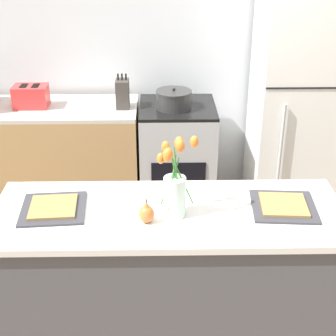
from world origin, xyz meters
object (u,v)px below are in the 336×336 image
object	(u,v)px
toaster	(31,96)
cooking_pot	(174,99)
refrigerator	(298,103)
plate_setting_right	(283,206)
stove_range	(177,158)
pear_figurine	(146,213)
flower_vase	(175,187)
knife_block	(123,94)
plate_setting_left	(53,208)

from	to	relation	value
toaster	cooking_pot	world-z (taller)	toaster
refrigerator	plate_setting_right	distance (m)	1.64
stove_range	cooking_pot	xyz separation A→B (m)	(-0.03, -0.05, 0.52)
pear_figurine	cooking_pot	world-z (taller)	cooking_pot
flower_vase	plate_setting_right	size ratio (longest dim) A/B	1.23
plate_setting_right	knife_block	size ratio (longest dim) A/B	1.28
plate_setting_left	toaster	bearing A→B (deg)	106.02
plate_setting_left	cooking_pot	bearing A→B (deg)	66.71
plate_setting_left	plate_setting_right	world-z (taller)	same
pear_figurine	knife_block	distance (m)	1.68
plate_setting_right	cooking_pot	world-z (taller)	cooking_pot
refrigerator	flower_vase	xyz separation A→B (m)	(-1.02, -1.63, 0.14)
flower_vase	pear_figurine	bearing A→B (deg)	-155.22
stove_range	cooking_pot	bearing A→B (deg)	-122.86
refrigerator	plate_setting_right	bearing A→B (deg)	-106.34
flower_vase	toaster	distance (m)	1.95
pear_figurine	toaster	xyz separation A→B (m)	(-0.93, 1.70, 0.03)
plate_setting_right	toaster	distance (m)	2.27
refrigerator	stove_range	bearing A→B (deg)	-179.96
stove_range	refrigerator	bearing A→B (deg)	0.04
refrigerator	pear_figurine	world-z (taller)	refrigerator
plate_setting_left	flower_vase	bearing A→B (deg)	-5.52
stove_range	plate_setting_left	bearing A→B (deg)	-113.62
pear_figurine	knife_block	bearing A→B (deg)	97.35
pear_figurine	plate_setting_left	xyz separation A→B (m)	(-0.48, 0.12, -0.04)
plate_setting_right	knife_block	world-z (taller)	knife_block
cooking_pot	stove_range	bearing A→B (deg)	57.14
toaster	plate_setting_right	bearing A→B (deg)	-44.03
stove_range	toaster	xyz separation A→B (m)	(-1.14, 0.00, 0.54)
flower_vase	plate_setting_left	xyz separation A→B (m)	(-0.62, 0.06, -0.15)
pear_figurine	flower_vase	bearing A→B (deg)	24.78
pear_figurine	stove_range	bearing A→B (deg)	82.92
plate_setting_right	flower_vase	bearing A→B (deg)	-173.93
stove_range	plate_setting_right	distance (m)	1.71
refrigerator	cooking_pot	bearing A→B (deg)	-177.06
knife_block	cooking_pot	bearing A→B (deg)	-3.17
plate_setting_right	cooking_pot	xyz separation A→B (m)	(-0.52, 1.52, 0.05)
refrigerator	knife_block	size ratio (longest dim) A/B	6.83
stove_range	knife_block	xyz separation A→B (m)	(-0.43, -0.03, 0.56)
plate_setting_right	toaster	bearing A→B (deg)	135.97
refrigerator	flower_vase	size ratio (longest dim) A/B	4.32
toaster	flower_vase	bearing A→B (deg)	-56.82
knife_block	flower_vase	bearing A→B (deg)	-77.55
refrigerator	flower_vase	world-z (taller)	refrigerator
stove_range	flower_vase	xyz separation A→B (m)	(-0.07, -1.63, 0.62)
toaster	cooking_pot	distance (m)	1.11
toaster	knife_block	distance (m)	0.71
refrigerator	plate_setting_right	xyz separation A→B (m)	(-0.46, -1.57, -0.00)
pear_figurine	plate_setting_left	world-z (taller)	pear_figurine
plate_setting_left	plate_setting_right	bearing A→B (deg)	0.00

